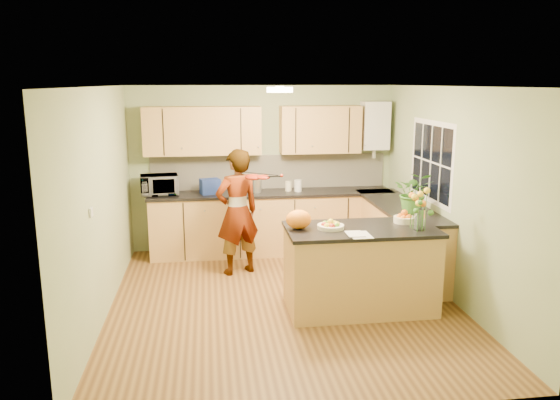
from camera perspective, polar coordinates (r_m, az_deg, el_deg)
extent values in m
plane|color=brown|center=(6.56, 0.33, -10.62)|extent=(4.50, 4.50, 0.00)
cube|color=white|center=(6.05, 0.36, 11.79)|extent=(4.00, 4.50, 0.02)
cube|color=#8A9F71|center=(8.38, -1.80, 3.32)|extent=(4.00, 0.02, 2.50)
cube|color=#8A9F71|center=(4.04, 4.81, -6.52)|extent=(4.00, 0.02, 2.50)
cube|color=#8A9F71|center=(6.23, -18.18, -0.40)|extent=(0.02, 4.50, 2.50)
cube|color=#8A9F71|center=(6.75, 17.40, 0.59)|extent=(0.02, 4.50, 2.50)
cube|color=tan|center=(8.26, -0.85, -2.47)|extent=(3.60, 0.60, 0.90)
cube|color=black|center=(8.15, -0.86, 0.71)|extent=(3.64, 0.62, 0.04)
cube|color=tan|center=(7.59, 12.27, -4.10)|extent=(0.60, 2.20, 0.90)
cube|color=black|center=(7.47, 12.36, -0.64)|extent=(0.62, 2.24, 0.04)
cube|color=beige|center=(8.38, -1.10, 2.98)|extent=(3.60, 0.02, 0.52)
cube|color=tan|center=(8.10, -8.10, 7.17)|extent=(1.70, 0.34, 0.70)
cube|color=tan|center=(8.27, 4.21, 7.36)|extent=(1.20, 0.34, 0.70)
cube|color=white|center=(8.49, 9.88, 7.68)|extent=(0.40, 0.30, 0.72)
cylinder|color=silver|center=(8.53, 9.78, 5.00)|extent=(0.06, 0.06, 0.20)
cube|color=white|center=(7.24, 15.53, 3.87)|extent=(0.01, 1.30, 1.05)
cube|color=black|center=(7.24, 15.50, 3.87)|extent=(0.01, 1.18, 0.92)
cube|color=white|center=(5.65, -19.14, -1.22)|extent=(0.02, 0.09, 0.09)
cylinder|color=#FFEABF|center=(6.34, -0.02, 11.45)|extent=(0.30, 0.30, 0.06)
cylinder|color=white|center=(6.34, -0.02, 11.72)|extent=(0.10, 0.10, 0.02)
cube|color=tan|center=(6.29, 8.35, -7.28)|extent=(1.64, 0.82, 0.92)
cube|color=black|center=(6.15, 8.49, -3.05)|extent=(1.68, 0.86, 0.04)
cylinder|color=beige|center=(6.05, 5.31, -2.80)|extent=(0.30, 0.30, 0.04)
cylinder|color=beige|center=(6.44, 12.85, -2.01)|extent=(0.24, 0.24, 0.07)
cylinder|color=silver|center=(6.14, 14.38, -1.99)|extent=(0.12, 0.12, 0.24)
ellipsoid|color=orange|center=(6.01, 1.96, -2.03)|extent=(0.33, 0.30, 0.21)
cube|color=silver|center=(5.84, 8.36, -3.61)|extent=(0.22, 0.30, 0.01)
imported|color=#EDB191|center=(7.29, -4.48, -1.28)|extent=(0.73, 0.62, 1.70)
imported|color=white|center=(8.10, -12.50, 1.55)|extent=(0.57, 0.42, 0.29)
cube|color=navy|center=(8.06, -7.32, 1.42)|extent=(0.32, 0.27, 0.22)
cylinder|color=silver|center=(8.12, -2.44, 1.52)|extent=(0.14, 0.14, 0.20)
sphere|color=black|center=(8.10, -2.45, 2.45)|extent=(0.07, 0.07, 0.07)
cylinder|color=beige|center=(8.20, 0.88, 1.46)|extent=(0.12, 0.12, 0.15)
cylinder|color=white|center=(8.17, 1.90, 1.50)|extent=(0.14, 0.14, 0.17)
imported|color=#3E7A28|center=(6.99, 13.85, 0.78)|extent=(0.60, 0.56, 0.53)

